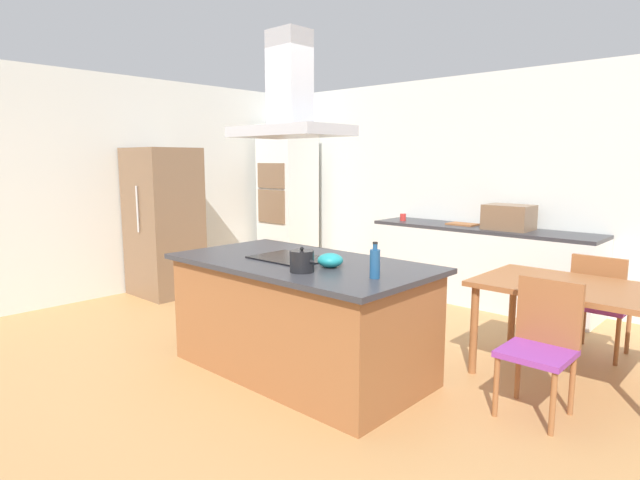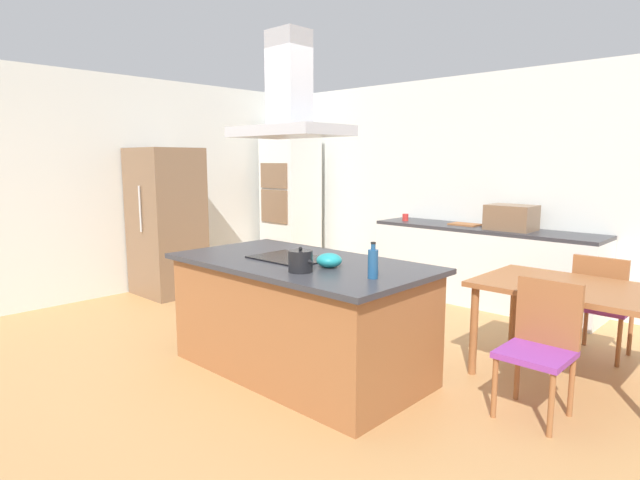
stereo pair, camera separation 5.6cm
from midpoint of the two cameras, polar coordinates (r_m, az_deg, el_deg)
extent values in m
plane|color=tan|center=(5.42, 9.68, -9.38)|extent=(16.00, 16.00, 0.00)
cube|color=silver|center=(6.70, 18.37, 5.52)|extent=(7.20, 0.10, 2.70)
cube|color=silver|center=(7.35, -15.48, 5.89)|extent=(0.10, 8.80, 2.70)
cube|color=#995B33|center=(4.18, -1.81, -8.59)|extent=(1.99, 1.02, 0.86)
cube|color=#333338|center=(4.07, -1.84, -2.53)|extent=(2.09, 1.12, 0.04)
cube|color=black|center=(4.14, -2.86, -1.98)|extent=(0.60, 0.44, 0.01)
cylinder|color=black|center=(3.64, -1.71, -2.32)|extent=(0.17, 0.17, 0.15)
sphere|color=black|center=(3.63, -1.71, -0.96)|extent=(0.03, 0.03, 0.03)
cone|color=black|center=(3.57, -0.51, -2.43)|extent=(0.06, 0.03, 0.04)
cylinder|color=navy|center=(3.46, 6.27, -2.63)|extent=(0.07, 0.07, 0.19)
cylinder|color=navy|center=(3.43, 6.30, -0.74)|extent=(0.03, 0.03, 0.04)
cylinder|color=black|center=(3.43, 6.31, -0.33)|extent=(0.03, 0.03, 0.01)
ellipsoid|color=teal|center=(3.80, 1.43, -2.23)|extent=(0.19, 0.19, 0.10)
cube|color=silver|center=(6.43, 17.48, -2.84)|extent=(2.63, 0.62, 0.86)
cube|color=#333338|center=(6.36, 17.67, 1.14)|extent=(2.63, 0.62, 0.04)
cube|color=brown|center=(6.21, 20.41, 2.32)|extent=(0.50, 0.38, 0.28)
cylinder|color=red|center=(6.80, 9.55, 2.46)|extent=(0.08, 0.08, 0.09)
cube|color=#995B33|center=(6.51, 15.79, 1.66)|extent=(0.34, 0.24, 0.02)
cube|color=silver|center=(7.94, -3.04, 4.57)|extent=(0.70, 0.64, 2.20)
cube|color=brown|center=(7.69, -4.87, 7.03)|extent=(0.56, 0.02, 0.36)
cube|color=brown|center=(7.72, -4.82, 3.69)|extent=(0.56, 0.02, 0.48)
cube|color=brown|center=(6.78, -16.19, 1.92)|extent=(0.80, 0.70, 1.82)
cylinder|color=beige|center=(6.54, -18.83, 3.23)|extent=(0.02, 0.02, 0.55)
cube|color=#995B33|center=(4.34, 26.60, -4.77)|extent=(1.40, 0.90, 0.04)
cylinder|color=#995B33|center=(4.32, 16.81, -9.43)|extent=(0.06, 0.06, 0.71)
cylinder|color=#995B33|center=(4.97, 20.68, -7.24)|extent=(0.06, 0.06, 0.71)
cube|color=purple|center=(3.74, 22.85, -11.43)|extent=(0.42, 0.42, 0.04)
cube|color=#995B33|center=(3.84, 24.08, -7.22)|extent=(0.42, 0.04, 0.44)
cylinder|color=#995B33|center=(3.61, 24.36, -16.11)|extent=(0.04, 0.04, 0.41)
cylinder|color=#995B33|center=(3.72, 18.95, -15.00)|extent=(0.04, 0.04, 0.41)
cylinder|color=#995B33|center=(3.93, 26.14, -14.18)|extent=(0.04, 0.04, 0.41)
cylinder|color=#995B33|center=(4.03, 21.14, -13.25)|extent=(0.04, 0.04, 0.41)
cube|color=purple|center=(5.12, 28.84, -6.45)|extent=(0.42, 0.42, 0.04)
cube|color=#995B33|center=(4.88, 28.48, -4.21)|extent=(0.42, 0.04, 0.44)
cylinder|color=#995B33|center=(5.39, 27.29, -8.10)|extent=(0.04, 0.04, 0.41)
cylinder|color=#995B33|center=(5.31, 31.06, -8.63)|extent=(0.04, 0.04, 0.41)
cylinder|color=#995B33|center=(5.05, 26.13, -9.09)|extent=(0.04, 0.04, 0.41)
cylinder|color=#995B33|center=(4.97, 30.14, -9.68)|extent=(0.04, 0.04, 0.41)
cube|color=#ADADB2|center=(4.07, -2.96, 11.76)|extent=(0.90, 0.55, 0.08)
cube|color=#ADADB2|center=(4.11, -3.01, 17.20)|extent=(0.28, 0.24, 0.70)
camera|label=1|loc=(0.03, -89.64, 0.06)|focal=29.29mm
camera|label=2|loc=(0.03, 90.36, -0.06)|focal=29.29mm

